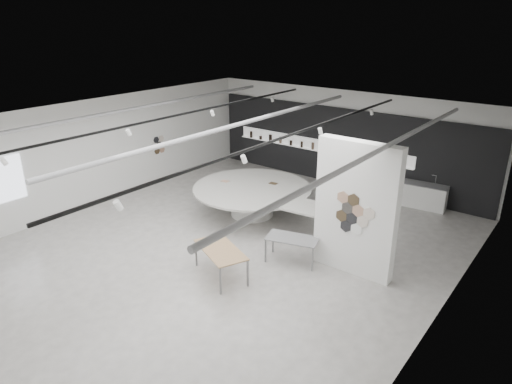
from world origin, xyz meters
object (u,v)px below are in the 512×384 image
Objects in this scene: sample_table_wood at (220,251)px; sample_table_stone at (292,240)px; partition_column at (356,209)px; kitchen_counter at (424,196)px; display_island at (254,197)px.

sample_table_stone is at bearing 59.06° from sample_table_wood.
partition_column is 3.67m from sample_table_wood.
partition_column reaches higher than kitchen_counter.
sample_table_wood is at bearing -137.73° from partition_column.
display_island is 4.02m from sample_table_wood.
kitchen_counter is at bearing 37.58° from display_island.
sample_table_stone is 0.97× the size of kitchen_counter.
partition_column is 1.99m from sample_table_stone.
sample_table_wood is at bearing -113.98° from kitchen_counter.
partition_column is 0.66× the size of display_island.
sample_table_wood is 8.34m from kitchen_counter.
sample_table_stone is at bearing -40.30° from display_island.
display_island is at bearing 115.41° from sample_table_wood.
sample_table_wood is at bearing -71.31° from display_island.
display_island reaches higher than sample_table_wood.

